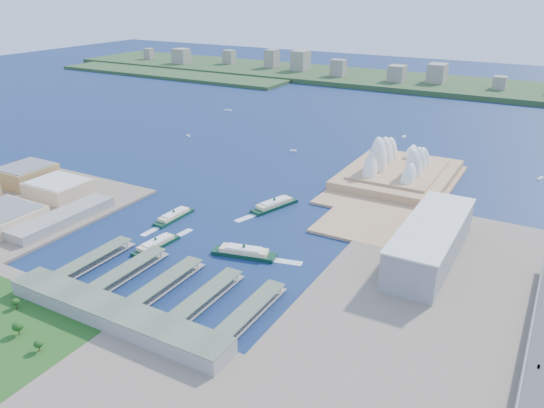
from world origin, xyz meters
The scene contains 21 objects.
ground centered at (0.00, 0.00, 0.00)m, with size 3000.00×3000.00×0.00m, color #0F2049.
south_land centered at (0.00, -210.00, 1.50)m, with size 720.00×180.00×3.00m, color #796C5D.
east_land centered at (240.00, -50.00, 1.50)m, with size 240.00×500.00×3.00m, color #796C5D.
peninsula centered at (107.50, 260.00, 1.50)m, with size 135.00×220.00×3.00m, color tan.
far_shore centered at (0.00, 980.00, 6.00)m, with size 2200.00×260.00×12.00m, color #2D4926.
opera_house centered at (105.00, 280.00, 32.00)m, with size 134.00×180.00×58.00m, color white, non-canonical shape.
toaster_building centered at (195.00, 80.00, 20.50)m, with size 45.00×155.00×35.00m, color gray.
expressway centered at (300.00, -60.00, 8.93)m, with size 26.00×340.00×11.85m, color gray, non-canonical shape.
ferry_wharves centered at (14.00, -75.00, 4.65)m, with size 184.00×90.00×9.30m, color #4E5F48, non-canonical shape.
terminal_building centered at (15.00, -135.00, 9.00)m, with size 200.00×28.00×12.00m, color gray.
far_skyline centered at (0.00, 960.00, 39.50)m, with size 1900.00×140.00×55.00m, color gray, non-canonical shape.
ferry_a centered at (-71.54, 39.79, 5.08)m, with size 13.68×53.73×10.16m, color #0C321F, non-canonical shape.
ferry_b centered at (8.88, 120.77, 5.82)m, with size 15.66×61.53×11.63m, color #0C321F, non-canonical shape.
ferry_c centered at (-43.55, -22.13, 5.06)m, with size 13.62×53.50×10.12m, color #0C321F, non-canonical shape.
ferry_d centered at (40.40, 5.44, 5.76)m, with size 15.52×60.96×11.53m, color #0C321F, non-canonical shape.
boat_a centered at (-265.78, 315.69, 1.19)m, with size 3.08×12.33×2.38m, color white, non-canonical shape.
boat_b centered at (-72.74, 325.61, 1.35)m, with size 3.51×10.02×2.71m, color white, non-canonical shape.
boat_c centered at (266.96, 375.23, 1.45)m, with size 3.76×12.89×2.90m, color white, non-canonical shape.
boat_d centered at (-314.85, 508.12, 1.34)m, with size 3.48×15.92×2.69m, color white, non-canonical shape.
boat_e centered at (51.36, 487.37, 1.49)m, with size 3.87×12.17×2.99m, color white, non-canonical shape.
car_b centered at (296.00, -51.55, 15.45)m, with size 1.27×3.65×1.20m, color slate.
Camera 1 is at (281.16, -367.37, 238.76)m, focal length 35.00 mm.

